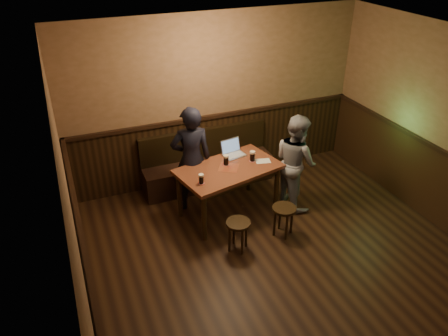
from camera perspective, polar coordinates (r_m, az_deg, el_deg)
name	(u,v)px	position (r m, az deg, el deg)	size (l,w,h in m)	color
room	(305,197)	(5.09, 10.49, -3.70)	(5.04, 6.04, 2.84)	black
bench	(207,167)	(7.38, -2.18, 0.08)	(2.20, 0.50, 0.95)	black
pub_table	(229,174)	(6.44, 0.61, -0.75)	(1.64, 1.16, 0.80)	#5D2B1A
stool_left	(238,227)	(5.91, 1.86, -7.76)	(0.35, 0.35, 0.45)	black
stool_right	(284,213)	(6.23, 7.82, -5.83)	(0.38, 0.38, 0.46)	black
pint_left	(201,179)	(5.98, -3.00, -1.42)	(0.09, 0.09, 0.15)	maroon
pint_mid	(226,160)	(6.42, 0.27, 1.05)	(0.10, 0.10, 0.16)	maroon
pint_right	(252,156)	(6.54, 3.73, 1.56)	(0.10, 0.10, 0.16)	maroon
laptop	(233,151)	(6.72, 1.14, 2.23)	(0.38, 0.32, 0.24)	silver
menu	(263,161)	(6.59, 5.10, 0.92)	(0.22, 0.15, 0.00)	silver
person_suit	(191,159)	(6.54, -4.29, 1.14)	(0.61, 0.40, 1.68)	black
person_grey	(295,161)	(6.73, 9.32, 0.85)	(0.73, 0.57, 1.51)	gray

